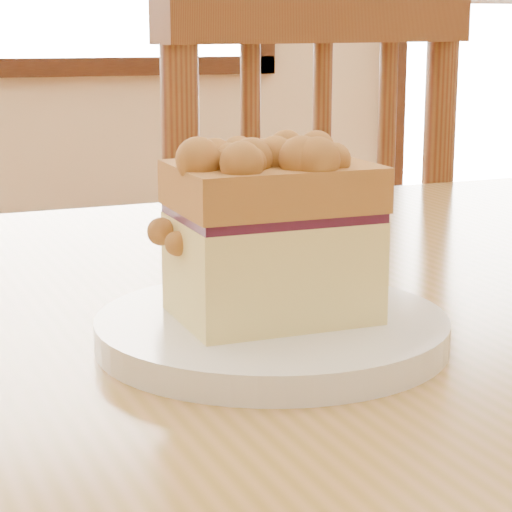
{
  "coord_description": "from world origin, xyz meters",
  "views": [
    {
      "loc": [
        -0.34,
        -0.46,
        0.93
      ],
      "look_at": [
        -0.16,
        0.1,
        0.8
      ],
      "focal_mm": 70.0,
      "sensor_mm": 36.0,
      "label": 1
    }
  ],
  "objects_px": {
    "cafe_table_main": "(438,402)",
    "cake_slice": "(274,225)",
    "plate": "(272,331)",
    "cafe_chair_main": "(243,367)"
  },
  "relations": [
    {
      "from": "cafe_table_main",
      "to": "cake_slice",
      "type": "bearing_deg",
      "value": -150.87
    },
    {
      "from": "cafe_chair_main",
      "to": "cake_slice",
      "type": "distance_m",
      "value": 0.74
    },
    {
      "from": "cafe_table_main",
      "to": "cake_slice",
      "type": "distance_m",
      "value": 0.28
    },
    {
      "from": "cafe_table_main",
      "to": "cafe_chair_main",
      "type": "bearing_deg",
      "value": 84.56
    },
    {
      "from": "cafe_chair_main",
      "to": "plate",
      "type": "bearing_deg",
      "value": 57.55
    },
    {
      "from": "plate",
      "to": "cake_slice",
      "type": "xyz_separation_m",
      "value": [
        0.0,
        -0.0,
        0.06
      ]
    },
    {
      "from": "cafe_table_main",
      "to": "cake_slice",
      "type": "xyz_separation_m",
      "value": [
        -0.18,
        -0.12,
        0.18
      ]
    },
    {
      "from": "cafe_table_main",
      "to": "cafe_chair_main",
      "type": "relative_size",
      "value": 1.23
    },
    {
      "from": "plate",
      "to": "cafe_table_main",
      "type": "bearing_deg",
      "value": 34.03
    },
    {
      "from": "plate",
      "to": "cake_slice",
      "type": "height_order",
      "value": "cake_slice"
    }
  ]
}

